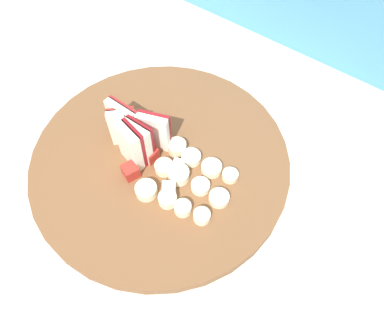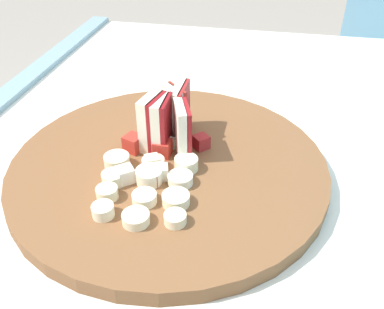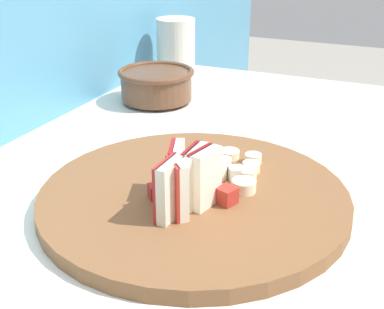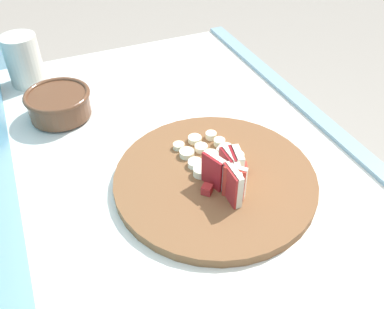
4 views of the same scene
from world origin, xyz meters
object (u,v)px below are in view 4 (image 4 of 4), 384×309
Objects in this scene: cutting_board at (215,179)px; apple_dice_pile at (222,169)px; apple_wedge_fan at (230,175)px; ceramic_bowl at (59,103)px; small_jar at (24,60)px; banana_slice_rows at (208,154)px.

apple_dice_pile reaches higher than cutting_board.
apple_wedge_fan is at bearing -170.53° from cutting_board.
ceramic_bowl reaches higher than apple_dice_pile.
apple_wedge_fan is 0.89× the size of apple_dice_pile.
ceramic_bowl is at bearing 31.78° from apple_wedge_fan.
small_jar reaches higher than ceramic_bowl.
banana_slice_rows is (0.09, -0.00, -0.03)m from apple_wedge_fan.
apple_wedge_fan is 0.61m from small_jar.
apple_dice_pile is 0.74× the size of ceramic_bowl.
small_jar is at bearing 29.10° from apple_dice_pile.
cutting_board is at bearing 9.47° from apple_wedge_fan.
small_jar reaches higher than apple_dice_pile.
ceramic_bowl is at bearing 34.06° from cutting_board.
apple_wedge_fan reaches higher than apple_dice_pile.
banana_slice_rows is 0.53m from small_jar.
cutting_board is 0.06m from banana_slice_rows.
ceramic_bowl reaches higher than banana_slice_rows.
apple_dice_pile is 0.58m from small_jar.
ceramic_bowl is 1.15× the size of small_jar.
cutting_board is at bearing 95.01° from apple_dice_pile.
apple_wedge_fan is 0.77× the size of banana_slice_rows.
apple_dice_pile reaches higher than banana_slice_rows.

